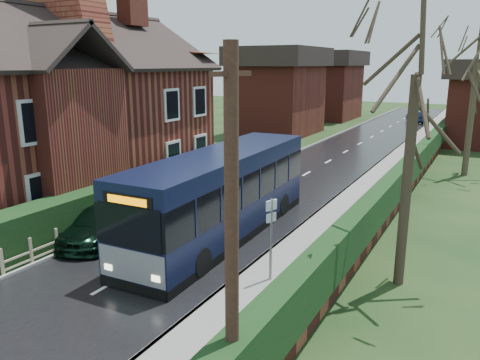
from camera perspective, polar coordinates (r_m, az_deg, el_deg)
The scene contains 18 objects.
ground at distance 15.51m, azimuth -10.71°, elevation -9.73°, with size 140.00×140.00×0.00m, color #32451D.
road at distance 23.63m, azimuth 4.68°, elevation -1.19°, with size 6.00×100.00×0.02m, color black.
pavement at distance 22.32m, azimuth 14.71°, elevation -2.37°, with size 2.50×100.00×0.14m, color slate.
kerb_right at distance 22.61m, azimuth 11.76°, elevation -1.99°, with size 0.12×100.00×0.14m, color gray.
kerb_left at distance 24.96m, azimuth -1.73°, elevation -0.24°, with size 0.12×100.00×0.10m, color gray.
front_hedge at distance 21.26m, azimuth -10.53°, elevation -0.91°, with size 1.20×16.00×1.60m, color black.
picket_fence at distance 20.90m, azimuth -8.89°, elevation -2.09°, with size 0.10×16.00×0.90m, color tan, non-canonical shape.
right_wall_hedge at distance 21.79m, azimuth 18.81°, elevation -0.47°, with size 0.60×50.00×1.80m.
brick_house at distance 23.85m, azimuth -20.47°, elevation 8.78°, with size 9.30×14.60×10.30m.
bus at distance 16.93m, azimuth -2.26°, elevation -1.90°, with size 2.66×10.34×3.12m.
car_silver at distance 17.57m, azimuth -10.61°, elevation -4.33°, with size 1.72×4.27×1.45m, color #A0A0A5.
car_green at distance 17.62m, azimuth -16.77°, elevation -5.07°, with size 1.69×4.15×1.20m, color black.
car_distant at distance 54.29m, azimuth 20.56°, elevation 7.18°, with size 1.26×3.61×1.19m, color black.
bus_stop_sign at distance 13.22m, azimuth 3.81°, elevation -5.92°, with size 0.19×0.38×2.55m.
telegraph_pole at distance 7.37m, azimuth -1.01°, elevation -9.03°, with size 0.24×0.83×6.50m.
tree_right_near at distance 13.24m, azimuth 20.88°, elevation 13.67°, with size 3.91×3.91×8.44m.
tree_right_far at distance 28.99m, azimuth 27.06°, elevation 13.48°, with size 4.62×4.62×8.93m.
tree_house_side at distance 32.31m, azimuth -17.29°, elevation 17.18°, with size 4.90×4.90×11.14m.
Camera 1 is at (9.15, -10.90, 6.17)m, focal length 35.00 mm.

